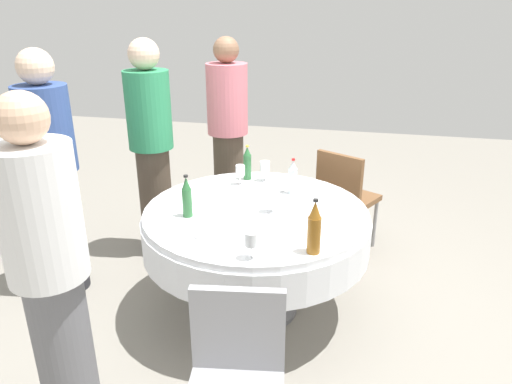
# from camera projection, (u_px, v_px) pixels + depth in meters

# --- Properties ---
(ground_plane) EXTENTS (10.00, 10.00, 0.00)m
(ground_plane) POSITION_uv_depth(u_px,v_px,m) (256.00, 308.00, 3.25)
(ground_plane) COLOR gray
(dining_table) EXTENTS (1.44, 1.44, 0.74)m
(dining_table) POSITION_uv_depth(u_px,v_px,m) (256.00, 230.00, 3.03)
(dining_table) COLOR white
(dining_table) RESTS_ON ground_plane
(bottle_green_left) EXTENTS (0.06, 0.06, 0.26)m
(bottle_green_left) POSITION_uv_depth(u_px,v_px,m) (187.00, 198.00, 2.84)
(bottle_green_left) COLOR #2D6B38
(bottle_green_left) RESTS_ON dining_table
(bottle_clear_far) EXTENTS (0.06, 0.06, 0.25)m
(bottle_clear_far) POSITION_uv_depth(u_px,v_px,m) (293.00, 177.00, 3.19)
(bottle_clear_far) COLOR silver
(bottle_clear_far) RESTS_ON dining_table
(bottle_green_near) EXTENTS (0.06, 0.06, 0.26)m
(bottle_green_near) POSITION_uv_depth(u_px,v_px,m) (247.00, 164.00, 3.44)
(bottle_green_near) COLOR #2D6B38
(bottle_green_near) RESTS_ON dining_table
(bottle_amber_north) EXTENTS (0.07, 0.07, 0.30)m
(bottle_amber_north) POSITION_uv_depth(u_px,v_px,m) (314.00, 228.00, 2.41)
(bottle_amber_north) COLOR #8C5619
(bottle_amber_north) RESTS_ON dining_table
(wine_glass_north) EXTENTS (0.07, 0.07, 0.14)m
(wine_glass_north) POSITION_uv_depth(u_px,v_px,m) (240.00, 171.00, 3.35)
(wine_glass_north) COLOR white
(wine_glass_north) RESTS_ON dining_table
(wine_glass_west) EXTENTS (0.07, 0.07, 0.15)m
(wine_glass_west) POSITION_uv_depth(u_px,v_px,m) (265.00, 167.00, 3.41)
(wine_glass_west) COLOR white
(wine_glass_west) RESTS_ON dining_table
(wine_glass_east) EXTENTS (0.07, 0.07, 0.15)m
(wine_glass_east) POSITION_uv_depth(u_px,v_px,m) (251.00, 240.00, 2.37)
(wine_glass_east) COLOR white
(wine_glass_east) RESTS_ON dining_table
(wine_glass_inner) EXTENTS (0.08, 0.08, 0.14)m
(wine_glass_inner) POSITION_uv_depth(u_px,v_px,m) (271.00, 198.00, 2.90)
(wine_glass_inner) COLOR white
(wine_glass_inner) RESTS_ON dining_table
(plate_mid) EXTENTS (0.24, 0.24, 0.02)m
(plate_mid) POSITION_uv_depth(u_px,v_px,m) (222.00, 200.00, 3.10)
(plate_mid) COLOR white
(plate_mid) RESTS_ON dining_table
(plate_rear) EXTENTS (0.24, 0.24, 0.02)m
(plate_rear) POSITION_uv_depth(u_px,v_px,m) (215.00, 232.00, 2.67)
(plate_rear) COLOR white
(plate_rear) RESTS_ON dining_table
(plate_right) EXTENTS (0.21, 0.21, 0.02)m
(plate_right) POSITION_uv_depth(u_px,v_px,m) (276.00, 230.00, 2.69)
(plate_right) COLOR white
(plate_right) RESTS_ON dining_table
(spoon_far) EXTENTS (0.02, 0.18, 0.00)m
(spoon_far) POSITION_uv_depth(u_px,v_px,m) (271.00, 191.00, 3.26)
(spoon_far) COLOR silver
(spoon_far) RESTS_ON dining_table
(person_left) EXTENTS (0.34, 0.34, 1.65)m
(person_left) POSITION_uv_depth(u_px,v_px,m) (50.00, 271.00, 2.06)
(person_left) COLOR slate
(person_left) RESTS_ON ground_plane
(person_far) EXTENTS (0.34, 0.34, 1.72)m
(person_far) POSITION_uv_depth(u_px,v_px,m) (152.00, 147.00, 3.67)
(person_far) COLOR #4C3F33
(person_far) RESTS_ON ground_plane
(person_near) EXTENTS (0.34, 0.34, 1.70)m
(person_near) POSITION_uv_depth(u_px,v_px,m) (53.00, 172.00, 3.17)
(person_near) COLOR #26262B
(person_near) RESTS_ON ground_plane
(person_north) EXTENTS (0.34, 0.34, 1.70)m
(person_north) POSITION_uv_depth(u_px,v_px,m) (228.00, 136.00, 4.02)
(person_north) COLOR #4C3F33
(person_north) RESTS_ON ground_plane
(chair_east) EXTENTS (0.54, 0.54, 0.87)m
(chair_east) POSITION_uv_depth(u_px,v_px,m) (344.00, 193.00, 3.81)
(chair_east) COLOR brown
(chair_east) RESTS_ON ground_plane
(chair_inner) EXTENTS (0.46, 0.46, 0.87)m
(chair_inner) POSITION_uv_depth(u_px,v_px,m) (236.00, 375.00, 1.96)
(chair_inner) COLOR #99999E
(chair_inner) RESTS_ON ground_plane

